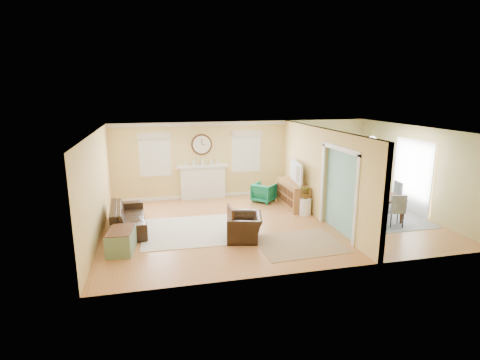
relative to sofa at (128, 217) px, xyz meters
name	(u,v)px	position (x,y,z in m)	size (l,w,h in m)	color
floor	(270,222)	(3.84, -0.40, -0.33)	(9.00, 9.00, 0.00)	#A77140
wall_back	(245,159)	(3.84, 2.60, 0.97)	(9.00, 0.02, 2.60)	tan
wall_front	(318,210)	(3.84, -3.40, 0.97)	(9.00, 0.02, 2.60)	tan
wall_left	(96,187)	(-0.66, -0.40, 0.97)	(0.02, 6.00, 2.60)	tan
wall_right	(414,170)	(8.34, -0.40, 0.97)	(0.02, 6.00, 2.60)	tan
ceiling	(272,130)	(3.84, -0.40, 2.27)	(9.00, 6.00, 0.02)	white
partition	(318,171)	(5.35, -0.12, 1.03)	(0.17, 6.00, 2.60)	tan
fireplace	(203,181)	(2.34, 2.48, 0.27)	(1.70, 0.30, 1.17)	white
wall_clock	(202,145)	(2.34, 2.57, 1.52)	(0.70, 0.07, 0.70)	#472712
window_left	(155,152)	(0.79, 2.55, 1.33)	(1.05, 0.13, 1.42)	white
window_right	(246,149)	(3.89, 2.55, 1.33)	(1.05, 0.13, 1.42)	white
french_doors	(412,176)	(8.29, -0.40, 0.77)	(0.06, 1.70, 2.20)	white
pendant	(372,141)	(6.84, -0.40, 1.87)	(0.30, 0.30, 0.55)	gold
rug_cream	(194,230)	(1.69, -0.55, -0.32)	(2.66, 2.31, 0.01)	beige
rug_jute	(299,244)	(4.04, -2.02, -0.32)	(1.98, 1.62, 0.01)	#9B7D5D
rug_grey	(373,214)	(7.05, -0.40, -0.32)	(2.39, 2.99, 0.01)	gray
sofa	(128,217)	(0.00, 0.00, 0.00)	(2.24, 0.88, 0.65)	black
eames_chair	(244,227)	(2.85, -1.40, -0.01)	(0.96, 0.84, 0.63)	black
green_chair	(264,192)	(4.26, 1.63, -0.02)	(0.66, 0.68, 0.62)	#036738
trunk	(121,241)	(-0.07, -1.48, -0.07)	(0.66, 0.97, 0.52)	gray
credenza	(293,194)	(4.99, 0.89, 0.07)	(0.55, 1.63, 0.80)	#A3723E
tv	(293,172)	(4.97, 0.89, 0.81)	(1.16, 0.15, 0.67)	black
garden_stool	(305,207)	(5.05, 0.01, -0.08)	(0.34, 0.34, 0.50)	white
potted_plant	(306,192)	(5.05, 0.01, 0.38)	(0.36, 0.32, 0.40)	#337F33
dining_table	(373,203)	(7.05, -0.40, 0.02)	(1.96, 1.09, 0.69)	#472712
dining_chair_n	(355,185)	(7.11, 0.77, 0.29)	(0.49, 0.49, 1.04)	gray
dining_chair_s	(395,207)	(7.04, -1.44, 0.21)	(0.48, 0.48, 0.92)	gray
dining_chair_w	(355,195)	(6.49, -0.31, 0.27)	(0.48, 0.48, 1.02)	white
dining_chair_e	(392,195)	(7.67, -0.36, 0.24)	(0.46, 0.46, 0.96)	gray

